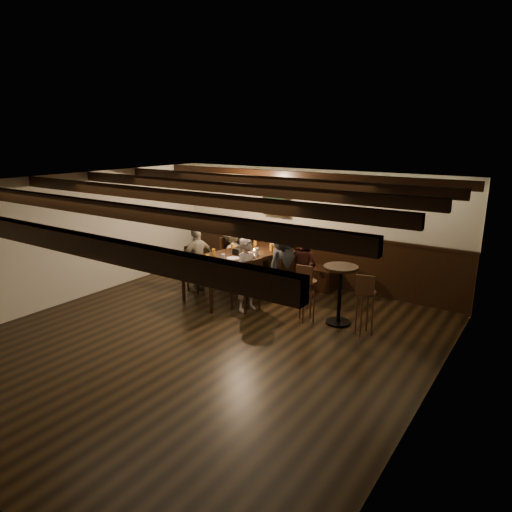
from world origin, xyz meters
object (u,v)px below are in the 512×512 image
Objects in this scene: chair_left_near at (233,268)px; person_left_far at (198,259)px; chair_right_far at (246,294)px; person_left_near at (232,254)px; person_bench_left at (243,248)px; high_top_table at (340,286)px; bar_stool_right at (364,311)px; person_bench_right at (304,264)px; person_right_near at (282,264)px; dining_table at (239,257)px; person_right_far at (247,275)px; person_bench_centre at (276,253)px; bar_stool_left at (307,300)px; chair_right_near at (281,285)px; chair_left_far at (199,277)px.

person_left_far is at bearing -1.90° from chair_left_near.
person_left_near reaches higher than chair_right_far.
person_bench_left is 1.22× the size of high_top_table.
bar_stool_right is at bearing 86.28° from chair_left_near.
chair_right_far is 1.40m from person_bench_right.
person_bench_right is (1.76, -0.40, 0.01)m from person_bench_left.
high_top_table is at bearing -97.11° from person_right_near.
dining_table is 1.76× the size of person_right_far.
person_bench_centre is 1.68m from person_left_far.
person_bench_right reaches higher than person_left_near.
bar_stool_left is at bearing 78.84° from chair_left_near.
person_bench_left is at bearing 50.71° from person_right_far.
chair_right_near is 0.66× the size of person_left_far.
person_right_near is (1.66, 0.54, 0.03)m from person_left_far.
person_right_near reaches higher than chair_right_far.
chair_right_near is at bearing 160.21° from high_top_table.
chair_left_near is 0.76× the size of person_bench_right.
person_bench_right is at bearing -18.43° from person_right_near.
dining_table is 0.97m from chair_left_far.
person_bench_right reaches higher than chair_left_far.
bar_stool_left is 1.00m from bar_stool_right.
chair_right_near reaches higher than dining_table.
high_top_table is (1.17, -0.92, 0.04)m from person_bench_right.
chair_left_near is 1.12× the size of chair_right_near.
person_right_far reaches higher than chair_right_far.
dining_table is at bearing 59.04° from person_left_near.
person_left_near reaches higher than chair_right_near.
person_bench_left is at bearing 155.73° from high_top_table.
chair_left_near is 0.71× the size of person_right_far.
person_right_near is at bearing 90.00° from person_left_near.
person_bench_centre is at bearing 128.66° from person_left_near.
person_right_far is (-0.20, -0.88, -0.01)m from person_right_near.
dining_table is 0.97m from chair_left_near.
chair_left_near is 1.71m from person_bench_right.
dining_table is 0.98m from chair_right_near.
person_bench_left reaches higher than chair_left_near.
bar_stool_right is at bearing -71.84° from chair_right_far.
person_left_near is 1.17× the size of high_top_table.
bar_stool_left is (1.75, -0.45, -0.37)m from dining_table.
person_right_near is at bearing -1.88° from chair_right_far.
dining_table is 0.88m from person_left_far.
high_top_table is (2.85, -0.84, 0.37)m from chair_left_near.
person_right_near is 1.02× the size of person_right_far.
bar_stool_left is (2.35, -1.05, 0.09)m from chair_left_near.
chair_right_near is 1.59m from high_top_table.
chair_left_far is 0.79× the size of person_left_near.
person_right_far is at bearing 116.57° from person_bench_centre.
chair_right_near is 0.83× the size of bar_stool_right.
chair_right_near is 2.07m from bar_stool_right.
person_right_far is at bearing -90.00° from chair_right_far.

